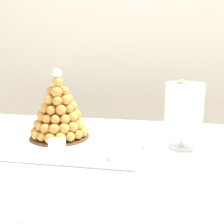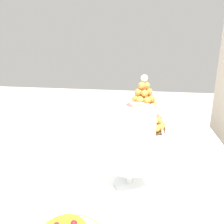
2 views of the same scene
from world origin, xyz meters
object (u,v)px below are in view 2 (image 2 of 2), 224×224
(croquembouche, at_px, (143,109))
(wine_glass, at_px, (159,111))
(dessert_cup_centre, at_px, (94,141))
(dessert_cup_left, at_px, (113,114))
(serving_tray, at_px, (126,132))
(macaron_goblet, at_px, (130,137))
(dessert_cup_mid_left, at_px, (104,125))

(croquembouche, xyz_separation_m, wine_glass, (0.00, 0.08, -0.01))
(dessert_cup_centre, xyz_separation_m, wine_glass, (-0.26, 0.27, 0.08))
(dessert_cup_left, xyz_separation_m, wine_glass, (0.16, 0.27, 0.08))
(croquembouche, bearing_deg, wine_glass, 89.10)
(serving_tray, distance_m, croquembouche, 0.15)
(croquembouche, xyz_separation_m, macaron_goblet, (0.49, -0.01, 0.04))
(dessert_cup_centre, bearing_deg, serving_tray, 152.03)
(croquembouche, height_order, macaron_goblet, croquembouche)
(serving_tray, xyz_separation_m, croquembouche, (-0.06, 0.08, 0.11))
(serving_tray, xyz_separation_m, dessert_cup_mid_left, (0.00, -0.12, 0.03))
(wine_glass, bearing_deg, macaron_goblet, -10.99)
(serving_tray, relative_size, dessert_cup_centre, 11.39)
(dessert_cup_left, distance_m, wine_glass, 0.32)
(dessert_cup_centre, distance_m, wine_glass, 0.38)
(croquembouche, relative_size, macaron_goblet, 1.06)
(dessert_cup_centre, relative_size, macaron_goblet, 0.19)
(dessert_cup_centre, bearing_deg, dessert_cup_left, 179.97)
(dessert_cup_left, xyz_separation_m, macaron_goblet, (0.65, 0.17, 0.12))
(dessert_cup_left, height_order, macaron_goblet, macaron_goblet)
(macaron_goblet, bearing_deg, serving_tray, -171.37)
(croquembouche, bearing_deg, serving_tray, -53.34)
(dessert_cup_left, bearing_deg, croquembouche, 49.90)
(dessert_cup_left, distance_m, dessert_cup_centre, 0.42)
(macaron_goblet, bearing_deg, dessert_cup_left, -164.85)
(croquembouche, distance_m, wine_glass, 0.08)
(macaron_goblet, xyz_separation_m, wine_glass, (-0.49, 0.09, -0.05))
(croquembouche, distance_m, dessert_cup_mid_left, 0.22)
(dessert_cup_left, relative_size, dessert_cup_centre, 1.03)
(croquembouche, relative_size, dessert_cup_mid_left, 4.67)
(croquembouche, bearing_deg, dessert_cup_mid_left, -72.07)
(dessert_cup_left, bearing_deg, dessert_cup_centre, -0.03)
(croquembouche, height_order, dessert_cup_centre, croquembouche)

